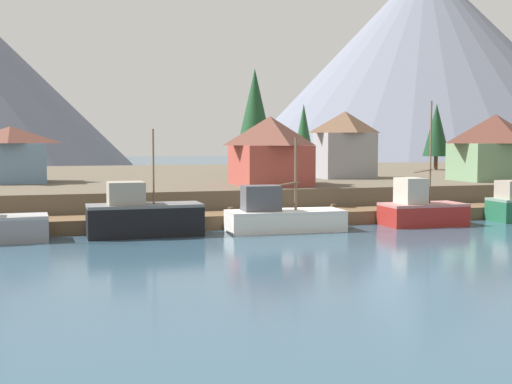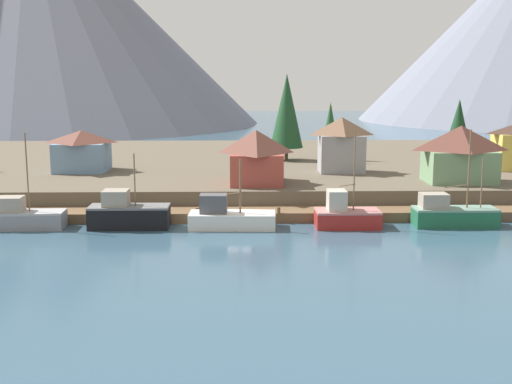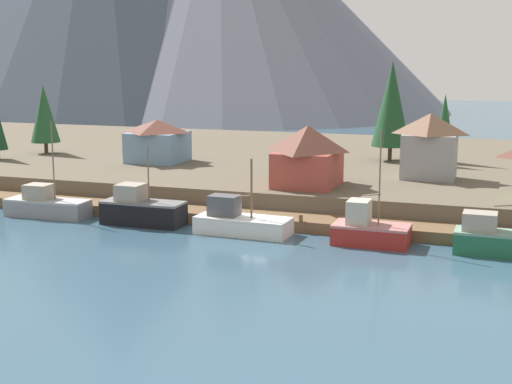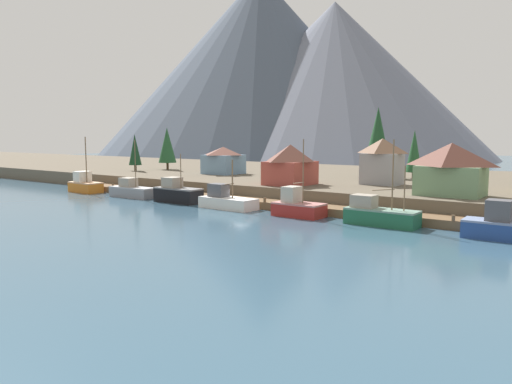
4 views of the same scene
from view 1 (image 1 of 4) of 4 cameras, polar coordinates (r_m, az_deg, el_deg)
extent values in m
cube|color=#335166|center=(69.84, -3.08, -1.37)|extent=(400.00, 400.00, 1.00)
cube|color=brown|center=(52.52, 1.59, -2.15)|extent=(80.00, 4.00, 1.00)
cylinder|color=brown|center=(48.26, -11.38, -2.46)|extent=(0.36, 0.36, 1.60)
cylinder|color=brown|center=(49.64, -2.15, -2.18)|extent=(0.36, 0.36, 1.60)
cylinder|color=brown|center=(52.22, 6.38, -1.88)|extent=(0.36, 0.36, 1.60)
cylinder|color=brown|center=(55.84, 13.95, -1.58)|extent=(0.36, 0.36, 1.60)
cube|color=brown|center=(81.37, -5.09, 0.67)|extent=(400.00, 56.00, 2.50)
cone|color=slate|center=(235.31, 13.82, 10.49)|extent=(123.47, 123.47, 64.28)
cube|color=black|center=(46.66, -9.18, -2.43)|extent=(7.58, 2.87, 1.97)
cube|color=slate|center=(46.55, -9.20, -1.10)|extent=(7.58, 2.87, 0.20)
cube|color=gray|center=(46.33, -10.72, -0.09)|extent=(2.36, 2.26, 1.50)
cylinder|color=brown|center=(46.46, -8.49, 2.11)|extent=(0.13, 0.13, 4.99)
cube|color=silver|center=(48.66, 2.43, -2.50)|extent=(8.29, 3.48, 1.29)
cube|color=silver|center=(48.58, 2.43, -1.63)|extent=(8.29, 3.48, 0.20)
cube|color=#4C4C51|center=(47.99, 0.41, -0.51)|extent=(2.62, 1.88, 1.78)
cylinder|color=brown|center=(48.61, 3.31, 1.51)|extent=(0.19, 0.19, 5.11)
cylinder|color=brown|center=(48.35, 2.17, 0.59)|extent=(2.53, 0.22, 0.52)
cube|color=maroon|center=(53.43, 13.66, -1.91)|extent=(6.13, 3.18, 1.48)
cube|color=#AD6C6A|center=(53.35, 13.67, -1.01)|extent=(6.13, 3.18, 0.20)
cube|color=#B2AD9E|center=(52.73, 12.69, 0.10)|extent=(1.75, 2.26, 1.93)
cylinder|color=brown|center=(53.42, 14.25, 3.22)|extent=(0.13, 0.13, 7.68)
cylinder|color=brown|center=(53.14, 13.65, 1.69)|extent=(1.55, 0.09, 0.31)
cube|color=gray|center=(71.63, 7.36, 3.02)|extent=(5.47, 4.13, 4.65)
pyramid|color=brown|center=(71.64, 7.39, 5.76)|extent=(5.74, 4.33, 2.21)
cube|color=#6689A8|center=(67.23, -19.62, 2.28)|extent=(6.28, 6.16, 3.64)
pyramid|color=brown|center=(67.20, -19.68, 4.49)|extent=(6.60, 6.47, 1.53)
cube|color=#9E4238|center=(59.91, 1.17, 2.23)|extent=(5.74, 6.99, 3.47)
pyramid|color=brown|center=(59.88, 1.17, 5.09)|extent=(6.02, 7.34, 2.51)
cube|color=#6B8E66|center=(70.65, 19.14, 2.37)|extent=(7.50, 5.36, 3.60)
pyramid|color=brown|center=(70.63, 19.20, 4.96)|extent=(7.87, 5.63, 2.80)
cylinder|color=#4C3823|center=(83.69, 3.94, 2.02)|extent=(0.50, 0.50, 1.13)
cone|color=#1E4C28|center=(83.63, 3.96, 4.86)|extent=(2.73, 2.73, 7.14)
cylinder|color=#4C3823|center=(93.23, 14.65, 2.34)|extent=(0.50, 0.50, 1.81)
cone|color=#14381E|center=(93.19, 14.70, 4.99)|extent=(3.46, 3.46, 6.83)
cylinder|color=#4C3823|center=(81.11, -0.10, 2.20)|extent=(0.50, 0.50, 1.83)
cone|color=#194223|center=(81.11, -0.10, 6.53)|extent=(4.72, 4.72, 10.43)
camera|label=2|loc=(23.88, 116.52, 17.00)|focal=45.72mm
camera|label=3|loc=(39.26, 89.59, 12.28)|focal=49.93mm
camera|label=4|loc=(58.51, 78.06, 4.09)|focal=34.62mm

